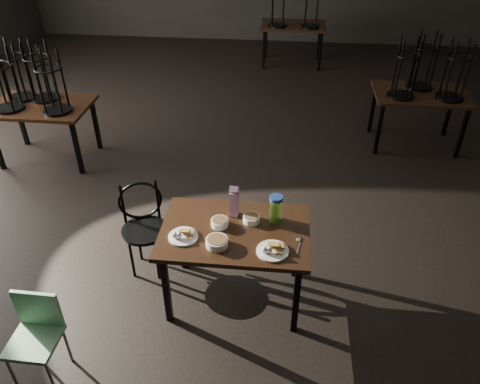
# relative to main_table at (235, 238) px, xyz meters

# --- Properties ---
(main_table) EXTENTS (1.20, 0.80, 0.75)m
(main_table) POSITION_rel_main_table_xyz_m (0.00, 0.00, 0.00)
(main_table) COLOR black
(main_table) RESTS_ON ground
(plate_left) EXTENTS (0.23, 0.23, 0.08)m
(plate_left) POSITION_rel_main_table_xyz_m (-0.40, -0.13, 0.10)
(plate_left) COLOR white
(plate_left) RESTS_ON main_table
(plate_right) EXTENTS (0.25, 0.25, 0.08)m
(plate_right) POSITION_rel_main_table_xyz_m (0.31, -0.22, 0.10)
(plate_right) COLOR white
(plate_right) RESTS_ON main_table
(bowl_near) EXTENTS (0.14, 0.14, 0.06)m
(bowl_near) POSITION_rel_main_table_xyz_m (-0.13, 0.05, 0.11)
(bowl_near) COLOR white
(bowl_near) RESTS_ON main_table
(bowl_far) EXTENTS (0.14, 0.14, 0.06)m
(bowl_far) POSITION_rel_main_table_xyz_m (0.12, 0.13, 0.11)
(bowl_far) COLOR white
(bowl_far) RESTS_ON main_table
(bowl_big) EXTENTS (0.17, 0.17, 0.06)m
(bowl_big) POSITION_rel_main_table_xyz_m (-0.12, -0.19, 0.11)
(bowl_big) COLOR white
(bowl_big) RESTS_ON main_table
(juice_carton) EXTENTS (0.08, 0.08, 0.29)m
(juice_carton) POSITION_rel_main_table_xyz_m (-0.03, 0.21, 0.21)
(juice_carton) COLOR #811768
(juice_carton) RESTS_ON main_table
(water_bottle) EXTENTS (0.12, 0.12, 0.24)m
(water_bottle) POSITION_rel_main_table_xyz_m (0.32, 0.16, 0.20)
(water_bottle) COLOR #7DCD3C
(water_bottle) RESTS_ON main_table
(spoon) EXTENTS (0.05, 0.20, 0.01)m
(spoon) POSITION_rel_main_table_xyz_m (0.51, -0.07, 0.08)
(spoon) COLOR silver
(spoon) RESTS_ON main_table
(bentwood_chair) EXTENTS (0.46, 0.46, 0.87)m
(bentwood_chair) POSITION_rel_main_table_xyz_m (-0.87, 0.33, -0.15)
(bentwood_chair) COLOR black
(bentwood_chair) RESTS_ON ground
(school_chair) EXTENTS (0.34, 0.34, 0.72)m
(school_chair) POSITION_rel_main_table_xyz_m (-1.32, -0.88, -0.23)
(school_chair) COLOR #75B684
(school_chair) RESTS_ON ground
(bg_table_left) EXTENTS (1.20, 0.80, 1.48)m
(bg_table_left) POSITION_rel_main_table_xyz_m (-2.69, 2.16, 0.13)
(bg_table_left) COLOR black
(bg_table_left) RESTS_ON ground
(bg_table_right) EXTENTS (1.20, 0.80, 1.48)m
(bg_table_right) POSITION_rel_main_table_xyz_m (2.09, 3.02, 0.11)
(bg_table_right) COLOR black
(bg_table_right) RESTS_ON ground
(bg_table_far) EXTENTS (1.20, 0.80, 1.48)m
(bg_table_far) POSITION_rel_main_table_xyz_m (0.41, 6.06, 0.08)
(bg_table_far) COLOR black
(bg_table_far) RESTS_ON ground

